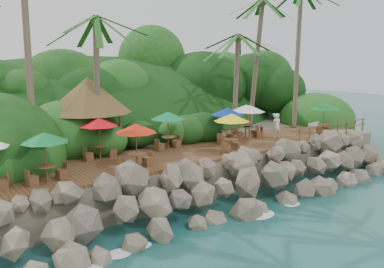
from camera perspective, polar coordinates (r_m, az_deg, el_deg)
ground at (r=21.91m, az=9.54°, el=-11.18°), size 140.00×140.00×0.00m
land_base at (r=34.17m, az=-10.01°, el=-1.33°), size 32.00×25.20×2.10m
jungle_hill at (r=41.11m, az=-14.64°, el=-0.96°), size 44.80×28.00×15.40m
seawall at (r=22.86m, az=6.01°, el=-7.08°), size 29.00×4.00×2.30m
terrace at (r=25.55m, az=0.00°, el=-2.64°), size 26.00×5.00×0.20m
jungle_foliage at (r=33.54m, az=-9.18°, el=-3.38°), size 44.00×16.00×12.00m
foam_line at (r=22.09m, az=8.97°, el=-10.89°), size 25.20×0.80×0.06m
palapa at (r=26.11m, az=-14.29°, el=5.31°), size 5.30×5.30×4.60m
dining_clusters at (r=24.89m, az=-0.66°, el=1.92°), size 25.33×5.42×2.41m
railing at (r=31.85m, az=19.13°, el=0.75°), size 8.30×0.10×1.00m
waiter at (r=30.28m, az=11.71°, el=1.14°), size 0.75×0.63×1.75m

